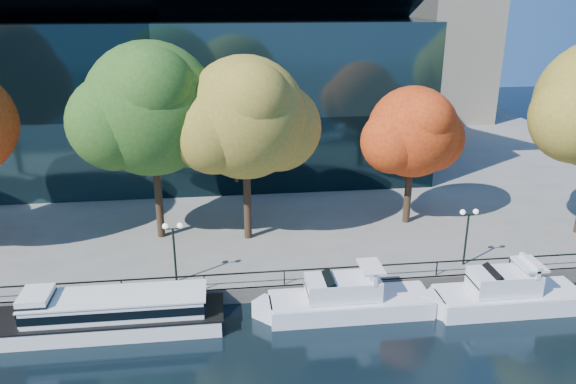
{
  "coord_description": "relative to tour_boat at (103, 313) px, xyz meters",
  "views": [
    {
      "loc": [
        1.42,
        -27.99,
        18.59
      ],
      "look_at": [
        5.82,
        8.0,
        5.49
      ],
      "focal_mm": 35.0,
      "sensor_mm": 36.0,
      "label": 1
    }
  ],
  "objects": [
    {
      "name": "ground",
      "position": [
        5.73,
        -0.95,
        -1.15
      ],
      "size": [
        160.0,
        160.0,
        0.0
      ],
      "primitive_type": "plane",
      "color": "black",
      "rests_on": "ground"
    },
    {
      "name": "promenade",
      "position": [
        5.73,
        35.43,
        -0.65
      ],
      "size": [
        90.0,
        67.08,
        1.0
      ],
      "color": "slate",
      "rests_on": "ground"
    },
    {
      "name": "railing",
      "position": [
        5.73,
        2.3,
        0.79
      ],
      "size": [
        88.2,
        0.08,
        0.99
      ],
      "color": "black",
      "rests_on": "promenade"
    },
    {
      "name": "convention_building",
      "position": [
        1.73,
        30.84,
        7.36
      ],
      "size": [
        50.0,
        24.57,
        21.43
      ],
      "color": "black",
      "rests_on": "ground"
    },
    {
      "name": "tour_boat",
      "position": [
        0.0,
        0.0,
        0.0
      ],
      "size": [
        14.21,
        3.17,
        2.7
      ],
      "color": "white",
      "rests_on": "ground"
    },
    {
      "name": "cruiser_near",
      "position": [
        14.06,
        0.08,
        -0.17
      ],
      "size": [
        10.86,
        2.8,
        3.15
      ],
      "color": "white",
      "rests_on": "ground"
    },
    {
      "name": "cruiser_far",
      "position": [
        23.84,
        -0.58,
        -0.11
      ],
      "size": [
        10.03,
        2.78,
        3.28
      ],
      "color": "white",
      "rests_on": "ground"
    },
    {
      "name": "tree_2",
      "position": [
        2.55,
        10.71,
        9.4
      ],
      "size": [
        11.77,
        9.65,
        14.45
      ],
      "color": "black",
      "rests_on": "promenade"
    },
    {
      "name": "tree_3",
      "position": [
        9.04,
        9.7,
        8.84
      ],
      "size": [
        10.83,
        8.88,
        13.5
      ],
      "color": "black",
      "rests_on": "promenade"
    },
    {
      "name": "tree_4",
      "position": [
        21.77,
        11.23,
        7.1
      ],
      "size": [
        8.69,
        7.13,
        10.88
      ],
      "color": "black",
      "rests_on": "promenade"
    },
    {
      "name": "lamp_1",
      "position": [
        3.92,
        3.55,
        2.83
      ],
      "size": [
        1.26,
        0.36,
        4.03
      ],
      "color": "black",
      "rests_on": "promenade"
    },
    {
      "name": "lamp_2",
      "position": [
        23.12,
        3.55,
        2.83
      ],
      "size": [
        1.26,
        0.36,
        4.03
      ],
      "color": "black",
      "rests_on": "promenade"
    }
  ]
}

